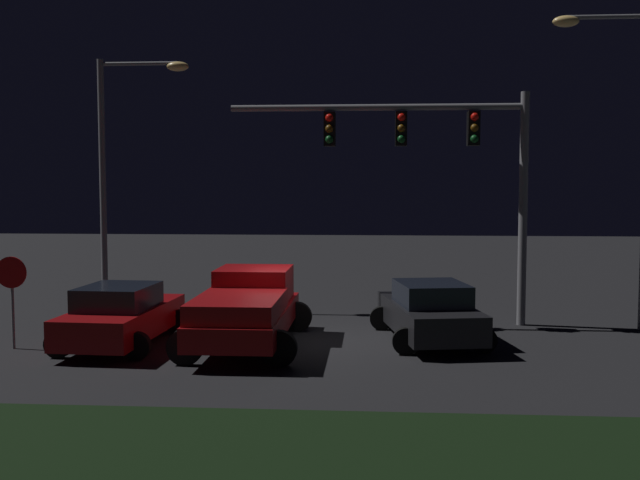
{
  "coord_description": "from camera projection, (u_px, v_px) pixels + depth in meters",
  "views": [
    {
      "loc": [
        1.93,
        -18.4,
        3.91
      ],
      "look_at": [
        0.55,
        0.78,
        2.5
      ],
      "focal_mm": 41.51,
      "sensor_mm": 36.0,
      "label": 1
    }
  ],
  "objects": [
    {
      "name": "ground_plane",
      "position": [
        296.0,
        340.0,
        18.73
      ],
      "size": [
        80.0,
        80.0,
        0.0
      ],
      "primitive_type": "plane",
      "color": "black"
    },
    {
      "name": "street_lamp_left",
      "position": [
        121.0,
        151.0,
        23.47
      ],
      "size": [
        2.94,
        0.44,
        7.89
      ],
      "color": "slate",
      "rests_on": "ground_plane"
    },
    {
      "name": "street_lamp_right",
      "position": [
        628.0,
        132.0,
        19.73
      ],
      "size": [
        2.66,
        0.44,
        8.53
      ],
      "color": "slate",
      "rests_on": "ground_plane"
    },
    {
      "name": "stop_sign",
      "position": [
        12.0,
        284.0,
        17.64
      ],
      "size": [
        0.76,
        0.08,
        2.23
      ],
      "color": "slate",
      "rests_on": "ground_plane"
    },
    {
      "name": "grass_median",
      "position": [
        230.0,
        471.0,
        10.02
      ],
      "size": [
        23.28,
        5.27,
        0.1
      ],
      "primitive_type": "cube",
      "color": "black",
      "rests_on": "ground_plane"
    },
    {
      "name": "pickup_truck",
      "position": [
        248.0,
        305.0,
        18.1
      ],
      "size": [
        2.87,
        5.4,
        1.8
      ],
      "rotation": [
        0.0,
        0.0,
        1.57
      ],
      "color": "maroon",
      "rests_on": "ground_plane"
    },
    {
      "name": "car_sedan_far",
      "position": [
        121.0,
        316.0,
        18.07
      ],
      "size": [
        2.62,
        4.48,
        1.51
      ],
      "rotation": [
        0.0,
        0.0,
        1.52
      ],
      "color": "maroon",
      "rests_on": "ground_plane"
    },
    {
      "name": "car_sedan",
      "position": [
        429.0,
        312.0,
        18.6
      ],
      "size": [
        2.98,
        4.65,
        1.51
      ],
      "rotation": [
        0.0,
        0.0,
        1.75
      ],
      "color": "black",
      "rests_on": "ground_plane"
    },
    {
      "name": "traffic_signal_gantry",
      "position": [
        435.0,
        150.0,
        20.61
      ],
      "size": [
        8.32,
        0.56,
        6.5
      ],
      "color": "slate",
      "rests_on": "ground_plane"
    }
  ]
}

